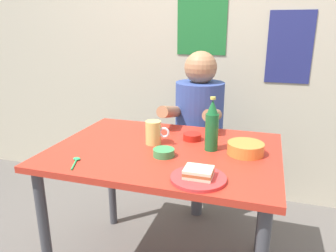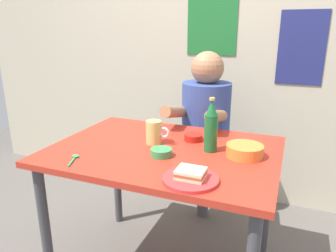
# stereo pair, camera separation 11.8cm
# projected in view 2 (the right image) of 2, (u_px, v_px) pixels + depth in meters

# --- Properties ---
(wall_back) EXTENTS (4.40, 0.09, 2.60)m
(wall_back) POSITION_uv_depth(u_px,v_px,m) (219.00, 29.00, 2.34)
(wall_back) COLOR #BCB299
(wall_back) RESTS_ON ground
(dining_table) EXTENTS (1.10, 0.80, 0.74)m
(dining_table) POSITION_uv_depth(u_px,v_px,m) (164.00, 165.00, 1.60)
(dining_table) COLOR #B72D1E
(dining_table) RESTS_ON ground
(stool) EXTENTS (0.34, 0.34, 0.45)m
(stool) POSITION_uv_depth(u_px,v_px,m) (204.00, 171.00, 2.23)
(stool) COLOR #4C4C51
(stool) RESTS_ON ground
(person_seated) EXTENTS (0.33, 0.56, 0.72)m
(person_seated) POSITION_uv_depth(u_px,v_px,m) (205.00, 114.00, 2.10)
(person_seated) COLOR #33478C
(person_seated) RESTS_ON stool
(plate_orange) EXTENTS (0.22, 0.22, 0.01)m
(plate_orange) POSITION_uv_depth(u_px,v_px,m) (191.00, 179.00, 1.23)
(plate_orange) COLOR red
(plate_orange) RESTS_ON dining_table
(sandwich) EXTENTS (0.11, 0.09, 0.04)m
(sandwich) POSITION_uv_depth(u_px,v_px,m) (191.00, 173.00, 1.22)
(sandwich) COLOR beige
(sandwich) RESTS_ON plate_orange
(beer_mug) EXTENTS (0.13, 0.08, 0.12)m
(beer_mug) POSITION_uv_depth(u_px,v_px,m) (154.00, 132.00, 1.62)
(beer_mug) COLOR #D1BC66
(beer_mug) RESTS_ON dining_table
(beer_bottle) EXTENTS (0.06, 0.06, 0.26)m
(beer_bottle) POSITION_uv_depth(u_px,v_px,m) (211.00, 127.00, 1.50)
(beer_bottle) COLOR #19602D
(beer_bottle) RESTS_ON dining_table
(dip_bowl_green) EXTENTS (0.10, 0.10, 0.03)m
(dip_bowl_green) POSITION_uv_depth(u_px,v_px,m) (161.00, 152.00, 1.47)
(dip_bowl_green) COLOR #388C4C
(dip_bowl_green) RESTS_ON dining_table
(sambal_bowl_red) EXTENTS (0.10, 0.10, 0.03)m
(sambal_bowl_red) POSITION_uv_depth(u_px,v_px,m) (193.00, 137.00, 1.67)
(sambal_bowl_red) COLOR #B21E14
(sambal_bowl_red) RESTS_ON dining_table
(soup_bowl_orange) EXTENTS (0.17, 0.17, 0.05)m
(soup_bowl_orange) POSITION_uv_depth(u_px,v_px,m) (245.00, 150.00, 1.46)
(soup_bowl_orange) COLOR orange
(soup_bowl_orange) RESTS_ON dining_table
(spoon) EXTENTS (0.06, 0.12, 0.01)m
(spoon) POSITION_uv_depth(u_px,v_px,m) (74.00, 158.00, 1.44)
(spoon) COLOR #26A559
(spoon) RESTS_ON dining_table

